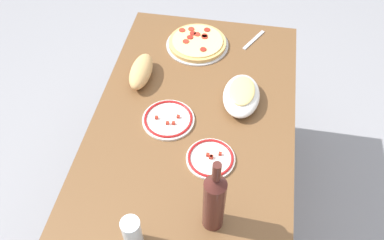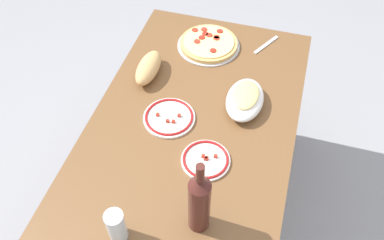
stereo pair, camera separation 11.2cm
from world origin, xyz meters
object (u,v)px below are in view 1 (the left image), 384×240
object	(u,v)px
pepperoni_pizza	(197,43)
side_plate_far	(211,158)
side_plate_near	(168,119)
dining_table	(192,143)
water_glass	(132,233)
bread_loaf	(141,71)
wine_bottle	(214,201)
baked_pasta_dish	(241,95)

from	to	relation	value
pepperoni_pizza	side_plate_far	world-z (taller)	pepperoni_pizza
pepperoni_pizza	side_plate_near	xyz separation A→B (m)	(0.48, -0.04, -0.01)
dining_table	water_glass	xyz separation A→B (m)	(0.51, -0.10, 0.19)
dining_table	bread_loaf	xyz separation A→B (m)	(-0.22, -0.26, 0.16)
water_glass	wine_bottle	bearing A→B (deg)	115.60
water_glass	side_plate_far	xyz separation A→B (m)	(-0.36, 0.19, -0.06)
bread_loaf	dining_table	bearing A→B (deg)	49.51
side_plate_near	water_glass	bearing A→B (deg)	-0.16
wine_bottle	baked_pasta_dish	bearing A→B (deg)	175.84
baked_pasta_dish	side_plate_far	size ratio (longest dim) A/B	1.32
side_plate_far	side_plate_near	bearing A→B (deg)	-129.24
side_plate_far	bread_loaf	size ratio (longest dim) A/B	0.85
baked_pasta_dish	side_plate_near	world-z (taller)	baked_pasta_dish
pepperoni_pizza	side_plate_far	size ratio (longest dim) A/B	1.62
side_plate_far	dining_table	bearing A→B (deg)	-147.70
pepperoni_pizza	side_plate_near	world-z (taller)	pepperoni_pizza
water_glass	side_plate_near	world-z (taller)	water_glass
dining_table	water_glass	size ratio (longest dim) A/B	10.28
baked_pasta_dish	wine_bottle	distance (m)	0.56
dining_table	wine_bottle	world-z (taller)	wine_bottle
dining_table	baked_pasta_dish	world-z (taller)	baked_pasta_dish
pepperoni_pizza	wine_bottle	distance (m)	0.91
water_glass	side_plate_far	distance (m)	0.41
pepperoni_pizza	bread_loaf	distance (m)	0.33
baked_pasta_dish	side_plate_far	xyz separation A→B (m)	(0.31, -0.08, -0.03)
pepperoni_pizza	bread_loaf	bearing A→B (deg)	-37.77
wine_bottle	pepperoni_pizza	bearing A→B (deg)	-167.46
pepperoni_pizza	side_plate_far	xyz separation A→B (m)	(0.64, 0.15, -0.01)
dining_table	side_plate_near	size ratio (longest dim) A/B	6.62
side_plate_near	wine_bottle	bearing A→B (deg)	30.26
water_glass	bread_loaf	world-z (taller)	water_glass
wine_bottle	side_plate_far	xyz separation A→B (m)	(-0.24, -0.04, -0.13)
side_plate_far	bread_loaf	distance (m)	0.52
baked_pasta_dish	pepperoni_pizza	bearing A→B (deg)	-144.05
side_plate_near	baked_pasta_dish	bearing A→B (deg)	119.18
pepperoni_pizza	wine_bottle	size ratio (longest dim) A/B	0.87
bread_loaf	side_plate_far	bearing A→B (deg)	43.61
baked_pasta_dish	bread_loaf	distance (m)	0.44
water_glass	side_plate_near	distance (m)	0.52
pepperoni_pizza	baked_pasta_dish	xyz separation A→B (m)	(0.33, 0.24, 0.03)
side_plate_near	bread_loaf	size ratio (longest dim) A/B	0.98
baked_pasta_dish	water_glass	size ratio (longest dim) A/B	1.79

